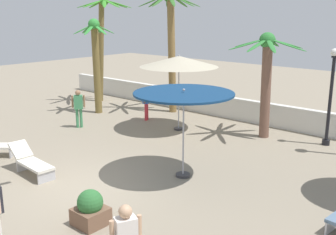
# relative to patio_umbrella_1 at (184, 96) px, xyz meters

# --- Properties ---
(ground_plane) EXTENTS (56.00, 56.00, 0.00)m
(ground_plane) POSITION_rel_patio_umbrella_1_xyz_m (-1.40, -2.27, -2.44)
(ground_plane) COLOR gray
(boundary_wall) EXTENTS (25.20, 0.30, 0.99)m
(boundary_wall) POSITION_rel_patio_umbrella_1_xyz_m (-1.40, 6.81, -1.94)
(boundary_wall) COLOR silver
(boundary_wall) RESTS_ON ground_plane
(patio_umbrella_1) EXTENTS (2.89, 2.89, 2.66)m
(patio_umbrella_1) POSITION_rel_patio_umbrella_1_xyz_m (0.00, 0.00, 0.00)
(patio_umbrella_1) COLOR #333338
(patio_umbrella_1) RESTS_ON ground_plane
(patio_umbrella_2) EXTENTS (3.19, 3.19, 3.12)m
(patio_umbrella_2) POSITION_rel_patio_umbrella_1_xyz_m (-3.31, 3.75, 0.41)
(patio_umbrella_2) COLOR #333338
(patio_umbrella_2) RESTS_ON ground_plane
(palm_tree_0) EXTENTS (1.95, 1.80, 4.49)m
(palm_tree_0) POSITION_rel_patio_umbrella_1_xyz_m (-8.22, 3.48, 0.33)
(palm_tree_0) COLOR brown
(palm_tree_0) RESTS_ON ground_plane
(palm_tree_1) EXTENTS (3.04, 3.03, 4.05)m
(palm_tree_1) POSITION_rel_patio_umbrella_1_xyz_m (-0.20, 5.20, 0.18)
(palm_tree_1) COLOR brown
(palm_tree_1) RESTS_ON ground_plane
(palm_tree_2) EXTENTS (2.98, 2.97, 5.76)m
(palm_tree_2) POSITION_rel_patio_umbrella_1_xyz_m (-5.71, 6.03, 1.17)
(palm_tree_2) COLOR olive
(palm_tree_2) RESTS_ON ground_plane
(palm_tree_3) EXTENTS (2.89, 2.88, 5.56)m
(palm_tree_3) POSITION_rel_patio_umbrella_1_xyz_m (-9.90, 5.30, 1.13)
(palm_tree_3) COLOR brown
(palm_tree_3) RESTS_ON ground_plane
(lamp_post_2) EXTENTS (0.30, 0.30, 3.54)m
(lamp_post_2) POSITION_rel_patio_umbrella_1_xyz_m (2.08, 5.81, -0.52)
(lamp_post_2) COLOR black
(lamp_post_2) RESTS_ON ground_plane
(lounge_chair_0) EXTENTS (1.91, 0.67, 0.84)m
(lounge_chair_0) POSITION_rel_patio_umbrella_1_xyz_m (-3.58, -2.87, -2.04)
(lounge_chair_0) COLOR #B7B7BC
(lounge_chair_0) RESTS_ON ground_plane
(guest_1) EXTENTS (0.37, 0.51, 1.55)m
(guest_1) POSITION_rel_patio_umbrella_1_xyz_m (-5.42, 4.00, -1.51)
(guest_1) COLOR #D8333F
(guest_1) RESTS_ON ground_plane
(guest_3) EXTENTS (0.41, 0.46, 1.62)m
(guest_3) POSITION_rel_patio_umbrella_1_xyz_m (-6.70, 1.23, -1.46)
(guest_3) COLOR #3F8C59
(guest_3) RESTS_ON ground_plane
(planter) EXTENTS (0.70, 0.70, 0.85)m
(planter) POSITION_rel_patio_umbrella_1_xyz_m (0.21, -3.60, -2.05)
(planter) COLOR brown
(planter) RESTS_ON ground_plane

